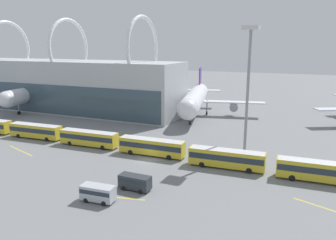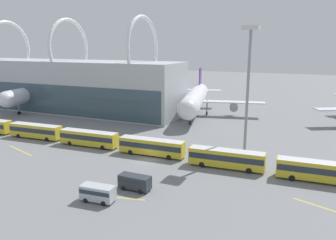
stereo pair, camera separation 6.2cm
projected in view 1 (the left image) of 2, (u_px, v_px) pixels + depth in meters
The scene contains 15 objects.
ground_plane at pixel (147, 161), 62.65m from camera, with size 440.00×440.00×0.00m, color slate.
terminal_building at pixel (40, 82), 114.45m from camera, with size 103.56×19.05×30.22m.
airliner_at_gate_near at pixel (39, 92), 114.43m from camera, with size 39.33×37.49×15.94m.
airliner_at_gate_far at pixel (195, 99), 102.20m from camera, with size 42.27×41.35×13.88m.
shuttle_bus_1 at pixel (36, 130), 77.25m from camera, with size 13.61×3.36×3.37m.
shuttle_bus_2 at pixel (89, 137), 71.24m from camera, with size 13.59×3.21×3.37m.
shuttle_bus_3 at pixel (152, 146), 65.22m from camera, with size 13.57×3.06×3.37m.
shuttle_bus_4 at pixel (226, 157), 58.47m from camera, with size 13.60×3.29×3.37m.
shuttle_bus_5 at pixel (321, 170), 52.47m from camera, with size 13.59×3.21×3.37m.
service_van_foreground at pixel (135, 181), 49.72m from camera, with size 4.97×2.07×2.29m.
service_van_crossing at pixel (98, 192), 45.96m from camera, with size 5.03×2.40×2.36m.
floodlight_mast at pixel (249, 61), 62.97m from camera, with size 3.12×3.12×25.16m.
lane_stripe_0 at pixel (325, 208), 44.27m from camera, with size 8.80×0.25×0.01m, color yellow.
lane_stripe_1 at pixel (112, 197), 47.59m from camera, with size 9.86×0.25×0.01m, color yellow.
lane_stripe_2 at pixel (20, 151), 68.59m from camera, with size 10.26×0.25×0.01m, color yellow.
Camera 1 is at (27.45, -52.78, 21.52)m, focal length 35.00 mm.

